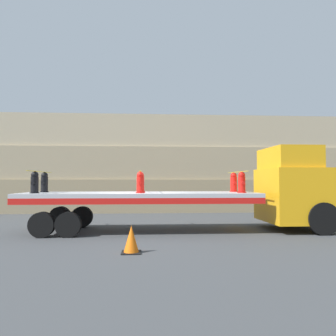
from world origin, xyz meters
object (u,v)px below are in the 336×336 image
Objects in this scene: truck_cab at (296,188)px; traffic_cone at (131,239)px; fire_hydrant_black_near_0 at (35,183)px; fire_hydrant_red_near_2 at (242,183)px; fire_hydrant_red_far_2 at (234,183)px; flatbed_trailer at (125,200)px; fire_hydrant_red_far_1 at (141,183)px; fire_hydrant_red_near_1 at (140,183)px; fire_hydrant_black_far_0 at (44,183)px.

truck_cab is 4.42× the size of traffic_cone.
fire_hydrant_black_near_0 and fire_hydrant_red_near_2 have the same top height.
fire_hydrant_black_near_0 is 1.00× the size of fire_hydrant_red_far_2.
fire_hydrant_red_far_2 reaches higher than flatbed_trailer.
fire_hydrant_red_near_2 is at bearing -16.62° from fire_hydrant_red_far_1.
flatbed_trailer is 4.20m from fire_hydrant_red_far_2.
fire_hydrant_red_near_1 is (-5.77, -0.53, 0.21)m from truck_cab.
truck_cab is at bearing 0.00° from flatbed_trailer.
fire_hydrant_red_near_1 reaches higher than traffic_cone.
traffic_cone is at bearing -50.11° from fire_hydrant_black_far_0.
flatbed_trailer is 11.24× the size of fire_hydrant_red_far_2.
fire_hydrant_black_near_0 is at bearing -169.97° from flatbed_trailer.
fire_hydrant_red_near_1 and fire_hydrant_red_far_1 have the same top height.
flatbed_trailer is 12.12× the size of traffic_cone.
fire_hydrant_black_near_0 is 7.20m from fire_hydrant_red_far_2.
fire_hydrant_red_far_1 is 3.72m from fire_hydrant_red_near_2.
flatbed_trailer is at bearing 172.64° from fire_hydrant_red_near_2.
fire_hydrant_black_far_0 reaches higher than traffic_cone.
fire_hydrant_black_far_0 is at bearing 129.89° from traffic_cone.
fire_hydrant_red_near_1 and fire_hydrant_red_near_2 have the same top height.
fire_hydrant_black_far_0 and fire_hydrant_red_near_2 have the same top height.
truck_cab is 2.29m from fire_hydrant_red_far_2.
truck_cab is 4.10× the size of fire_hydrant_red_near_2.
fire_hydrant_red_far_1 is at bearing 180.00° from fire_hydrant_red_far_2.
fire_hydrant_red_far_1 is 1.08× the size of traffic_cone.
truck_cab is at bearing 30.74° from traffic_cone.
traffic_cone is (-0.16, -4.06, -1.41)m from fire_hydrant_red_far_1.
truck_cab is 2.29m from fire_hydrant_red_near_2.
truck_cab reaches higher than fire_hydrant_black_far_0.
fire_hydrant_black_near_0 and fire_hydrant_red_near_1 have the same top height.
truck_cab is 4.10× the size of fire_hydrant_black_near_0.
fire_hydrant_red_near_2 is at bearing -7.36° from flatbed_trailer.
fire_hydrant_black_far_0 and fire_hydrant_red_far_1 have the same top height.
fire_hydrant_red_near_1 is 1.06m from fire_hydrant_red_far_1.
fire_hydrant_black_near_0 is at bearing -163.38° from fire_hydrant_red_far_1.
fire_hydrant_black_far_0 is (-9.33, 0.53, 0.21)m from truck_cab.
fire_hydrant_red_far_2 is (3.56, 0.00, 0.00)m from fire_hydrant_red_far_1.
fire_hydrant_black_far_0 is 3.56m from fire_hydrant_red_far_1.
fire_hydrant_red_near_2 is at bearing 0.00° from fire_hydrant_red_near_1.
fire_hydrant_red_far_1 is (3.56, 0.00, 0.00)m from fire_hydrant_black_far_0.
fire_hydrant_red_near_2 is (-2.21, -0.53, 0.21)m from truck_cab.
truck_cab is 4.10× the size of fire_hydrant_black_far_0.
fire_hydrant_red_far_1 is at bearing 43.78° from flatbed_trailer.
flatbed_trailer is at bearing -172.64° from fire_hydrant_red_far_2.
fire_hydrant_red_near_1 is 3.56m from fire_hydrant_red_near_2.
fire_hydrant_red_far_2 is 1.08× the size of traffic_cone.
fire_hydrant_black_far_0 is 1.00× the size of fire_hydrant_red_near_2.
truck_cab is 4.10× the size of fire_hydrant_red_far_2.
fire_hydrant_red_far_2 is 5.69m from traffic_cone.
fire_hydrant_red_far_2 is (-2.21, 0.53, 0.21)m from truck_cab.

